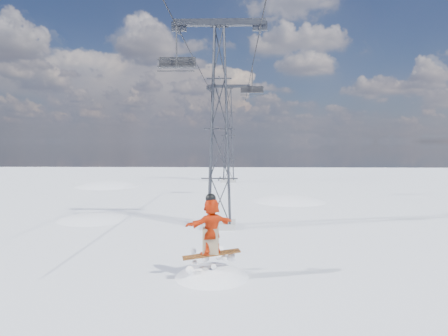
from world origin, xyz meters
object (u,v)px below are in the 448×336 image
(snowboarder_jump, at_px, (212,321))
(lift_chair_near, at_px, (177,63))
(lift_tower_near, at_px, (219,129))
(lift_tower_far, at_px, (229,136))

(snowboarder_jump, height_order, lift_chair_near, lift_chair_near)
(lift_chair_near, bearing_deg, lift_tower_near, 22.20)
(lift_tower_near, relative_size, lift_tower_far, 1.00)
(lift_tower_near, distance_m, lift_tower_far, 25.00)
(snowboarder_jump, xyz_separation_m, lift_chair_near, (-2.29, 7.34, 10.51))
(lift_tower_near, relative_size, lift_chair_near, 4.72)
(lift_tower_far, distance_m, lift_chair_near, 26.22)
(lift_tower_far, height_order, snowboarder_jump, lift_tower_far)
(lift_tower_near, bearing_deg, lift_tower_far, 90.00)
(lift_tower_near, relative_size, snowboarder_jump, 1.64)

